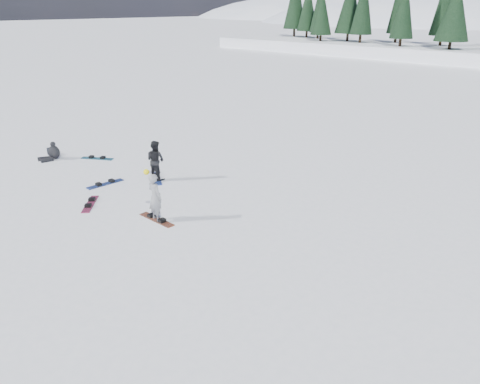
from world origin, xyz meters
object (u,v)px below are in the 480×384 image
at_px(snowboard_loose_c, 97,158).
at_px(snowboard_loose_b, 90,204).
at_px(snowboarder_woman, 155,197).
at_px(gear_bag, 51,152).
at_px(snowboard_loose_a, 105,184).
at_px(snowboarder_man, 155,160).
at_px(seated_rider, 53,153).

bearing_deg(snowboard_loose_c, snowboard_loose_b, -65.67).
distance_m(snowboarder_woman, snowboard_loose_c, 7.58).
height_order(snowboarder_woman, snowboard_loose_c, snowboarder_woman).
bearing_deg(snowboarder_woman, snowboard_loose_b, 21.11).
relative_size(gear_bag, snowboard_loose_b, 0.30).
distance_m(snowboarder_woman, snowboard_loose_a, 4.22).
bearing_deg(snowboard_loose_b, snowboarder_man, 139.77).
relative_size(gear_bag, snowboard_loose_a, 0.30).
xyz_separation_m(snowboarder_man, snowboard_loose_b, (0.37, -3.19, -0.78)).
relative_size(snowboarder_woman, snowboard_loose_a, 1.16).
relative_size(snowboarder_woman, snowboarder_man, 1.09).
distance_m(gear_bag, snowboard_loose_c, 2.39).
bearing_deg(snowboard_loose_b, snowboard_loose_a, 176.48).
bearing_deg(snowboarder_man, snowboard_loose_c, -8.64).
bearing_deg(gear_bag, snowboarder_man, 12.22).
xyz_separation_m(snowboard_loose_a, snowboard_loose_b, (1.36, -1.44, 0.00)).
distance_m(snowboard_loose_a, snowboard_loose_b, 1.99).
bearing_deg(gear_bag, seated_rider, -19.78).
xyz_separation_m(snowboarder_woman, seated_rider, (-8.63, 0.78, -0.50)).
relative_size(snowboard_loose_c, snowboard_loose_b, 1.00).
xyz_separation_m(gear_bag, snowboard_loose_a, (5.23, -0.40, -0.14)).
height_order(snowboard_loose_a, snowboard_loose_b, same).
bearing_deg(snowboarder_woman, gear_bag, -1.75).
height_order(snowboarder_man, snowboard_loose_c, snowboarder_man).
height_order(snowboarder_woman, snowboarder_man, snowboarder_woman).
bearing_deg(snowboarder_man, gear_bag, 0.43).
distance_m(snowboarder_man, snowboard_loose_a, 2.16).
xyz_separation_m(snowboarder_man, snowboard_loose_a, (-0.99, -1.75, -0.78)).
height_order(snowboarder_woman, snowboard_loose_b, snowboarder_woman).
xyz_separation_m(snowboarder_woman, gear_bag, (-9.33, 1.03, -0.66)).
bearing_deg(seated_rider, snowboard_loose_b, 3.76).
relative_size(seated_rider, gear_bag, 2.29).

